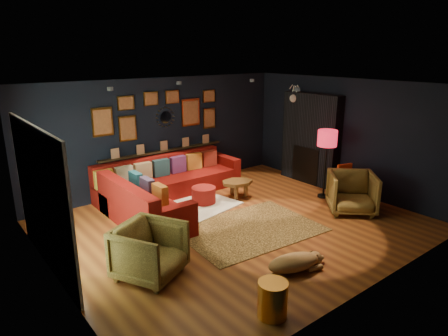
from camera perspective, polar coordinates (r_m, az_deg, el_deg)
floor at (r=7.66m, az=1.85°, el=-8.09°), size 6.50×6.50×0.00m
room_walls at (r=7.15m, az=1.97°, el=3.61°), size 6.50×6.50×6.50m
sectional at (r=8.61m, az=-9.07°, el=-3.16°), size 3.41×2.69×0.86m
ledge at (r=9.45m, az=-8.58°, el=2.42°), size 3.20×0.12×0.04m
gallery_wall at (r=9.31m, az=-9.00°, el=7.76°), size 3.15×0.04×1.02m
sunburst_mirror at (r=9.38m, az=-8.37°, el=7.19°), size 0.47×0.16×0.47m
fireplace at (r=10.05m, az=12.22°, el=3.66°), size 0.31×1.60×2.20m
deer_head at (r=10.23m, az=10.57°, el=9.84°), size 0.50×0.28×0.45m
sliding_door at (r=6.41m, az=-24.54°, el=-4.03°), size 0.06×2.80×2.20m
ceiling_spots at (r=7.62m, az=-1.91°, el=11.78°), size 3.30×2.50×0.06m
shag_rug at (r=8.43m, az=-5.70°, el=-5.70°), size 2.33×1.88×0.03m
leopard_rug at (r=7.48m, az=3.65°, el=-8.68°), size 2.61×1.96×0.01m
coffee_table at (r=8.91m, az=1.92°, el=-2.30°), size 0.83×0.70×0.36m
pouf at (r=8.61m, az=-2.93°, el=-3.85°), size 0.52×0.52×0.34m
armchair_left at (r=5.94m, az=-10.57°, el=-11.25°), size 1.14×1.12×0.89m
armchair_right at (r=8.49m, az=17.83°, el=-3.10°), size 1.21×1.21×0.91m
gold_stool at (r=5.21m, az=6.95°, el=-18.11°), size 0.37×0.37×0.47m
orange_chair at (r=9.16m, az=17.09°, el=-1.56°), size 0.45×0.45×0.79m
floor_lamp at (r=8.96m, az=14.52°, el=3.69°), size 0.42×0.42×1.53m
dog at (r=6.17m, az=9.93°, el=-12.76°), size 1.25×0.85×0.36m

